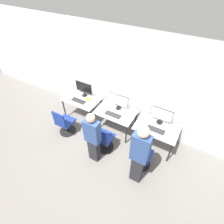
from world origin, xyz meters
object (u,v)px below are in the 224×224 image
(person_center, at_px, (93,137))
(keyboard_right, at_px, (156,130))
(office_chair_right, at_px, (141,157))
(monitor_right, at_px, (161,115))
(office_chair_center, at_px, (103,140))
(keyboard_center, at_px, (113,115))
(person_right, at_px, (139,154))
(mouse_left, at_px, (86,104))
(keyboard_left, at_px, (79,101))
(office_chair_left, at_px, (65,124))
(monitor_left, at_px, (84,88))
(monitor_center, at_px, (119,101))
(mouse_right, at_px, (167,134))
(mouse_center, at_px, (122,118))

(person_center, bearing_deg, keyboard_right, 41.41)
(office_chair_right, bearing_deg, monitor_right, 86.05)
(office_chair_center, relative_size, keyboard_right, 1.94)
(keyboard_center, bearing_deg, person_right, -40.18)
(mouse_left, height_order, person_center, person_center)
(office_chair_center, relative_size, office_chair_right, 1.00)
(keyboard_left, bearing_deg, office_chair_left, -91.91)
(monitor_right, distance_m, office_chair_right, 1.14)
(monitor_right, bearing_deg, keyboard_left, -172.24)
(monitor_left, bearing_deg, office_chair_left, -91.31)
(keyboard_center, xyz_separation_m, keyboard_right, (1.18, 0.04, 0.00))
(office_chair_left, xyz_separation_m, keyboard_right, (2.38, 0.71, 0.38))
(keyboard_left, distance_m, office_chair_left, 0.79)
(keyboard_center, distance_m, person_right, 1.53)
(keyboard_center, relative_size, monitor_right, 0.82)
(keyboard_left, xyz_separation_m, keyboard_right, (2.36, 0.02, 0.00))
(mouse_left, relative_size, monitor_center, 0.16)
(mouse_right, bearing_deg, mouse_left, -178.61)
(keyboard_left, xyz_separation_m, office_chair_left, (-0.02, -0.69, -0.38))
(monitor_left, distance_m, office_chair_right, 2.56)
(mouse_right, bearing_deg, person_right, -107.00)
(mouse_center, bearing_deg, office_chair_left, -156.29)
(keyboard_left, bearing_deg, monitor_right, 7.76)
(mouse_center, bearing_deg, mouse_left, 179.34)
(keyboard_left, xyz_separation_m, office_chair_right, (2.30, -0.63, -0.38))
(office_chair_left, bearing_deg, keyboard_left, 88.09)
(office_chair_left, distance_m, office_chair_right, 2.32)
(office_chair_left, height_order, monitor_center, monitor_center)
(mouse_center, bearing_deg, keyboard_right, 3.73)
(mouse_left, xyz_separation_m, person_right, (2.05, -0.97, 0.24))
(monitor_left, height_order, mouse_center, monitor_left)
(monitor_center, xyz_separation_m, monitor_right, (1.18, 0.03, 0.00))
(mouse_center, height_order, monitor_right, monitor_right)
(keyboard_left, distance_m, mouse_right, 2.65)
(keyboard_left, xyz_separation_m, keyboard_center, (1.18, -0.02, 0.00))
(office_chair_left, relative_size, person_center, 0.57)
(monitor_center, relative_size, mouse_right, 6.18)
(mouse_center, bearing_deg, person_center, -105.61)
(monitor_right, bearing_deg, monitor_left, -179.72)
(office_chair_left, relative_size, keyboard_right, 1.94)
(mouse_left, height_order, office_chair_center, office_chair_center)
(monitor_left, xyz_separation_m, keyboard_right, (2.36, -0.29, -0.25))
(monitor_right, relative_size, office_chair_right, 0.63)
(mouse_left, height_order, office_chair_right, office_chair_right)
(office_chair_center, bearing_deg, mouse_right, 25.50)
(mouse_left, distance_m, office_chair_right, 2.14)
(office_chair_center, height_order, office_chair_right, same)
(monitor_left, bearing_deg, keyboard_left, -90.00)
(monitor_left, xyz_separation_m, office_chair_right, (2.30, -0.94, -0.63))
(office_chair_left, relative_size, office_chair_center, 1.00)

